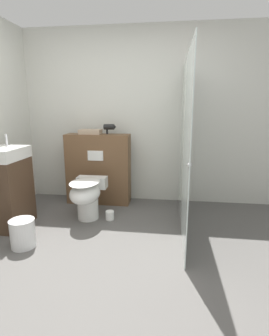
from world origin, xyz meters
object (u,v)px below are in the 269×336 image
object	(u,v)px
toilet	(87,195)
sink_vanity	(4,188)
hair_drier	(110,127)
waste_bin	(23,233)

from	to	relation	value
toilet	sink_vanity	size ratio (longest dim) A/B	0.58
hair_drier	waste_bin	size ratio (longest dim) A/B	0.60
toilet	hair_drier	xyz separation A→B (m)	(0.16, 0.66, 0.79)
hair_drier	toilet	bearing A→B (deg)	-103.42
sink_vanity	hair_drier	size ratio (longest dim) A/B	6.18
waste_bin	toilet	bearing A→B (deg)	59.25
sink_vanity	waste_bin	xyz separation A→B (m)	(0.45, -0.43, -0.33)
waste_bin	hair_drier	bearing A→B (deg)	66.87
toilet	waste_bin	xyz separation A→B (m)	(-0.44, -0.74, -0.18)
toilet	waste_bin	world-z (taller)	toilet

